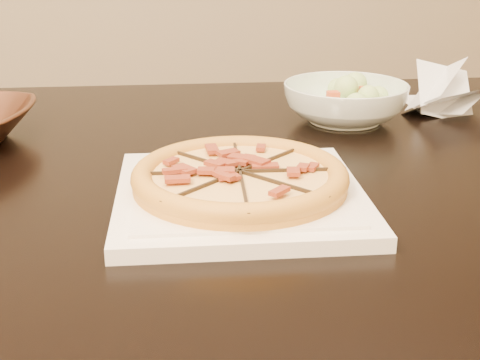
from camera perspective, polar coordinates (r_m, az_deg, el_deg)
The scene contains 6 objects.
dining_table at distance 0.98m, azimuth -9.09°, elevation -3.51°, with size 1.62×1.13×0.75m.
plate at distance 0.80m, azimuth 0.00°, elevation -1.31°, with size 0.32×0.32×0.02m.
pizza at distance 0.79m, azimuth -0.00°, elevation 0.26°, with size 0.26×0.26×0.03m.
salad_bowl at distance 1.14m, azimuth 8.96°, elevation 6.52°, with size 0.21×0.21×0.07m, color white.
salad at distance 1.13m, azimuth 9.06°, elevation 8.99°, with size 0.08×0.12×0.04m.
cling_film at distance 1.25m, azimuth 17.09°, elevation 6.76°, with size 0.17×0.14×0.05m, color white, non-canonical shape.
Camera 1 is at (0.01, -0.97, 1.06)m, focal length 50.00 mm.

